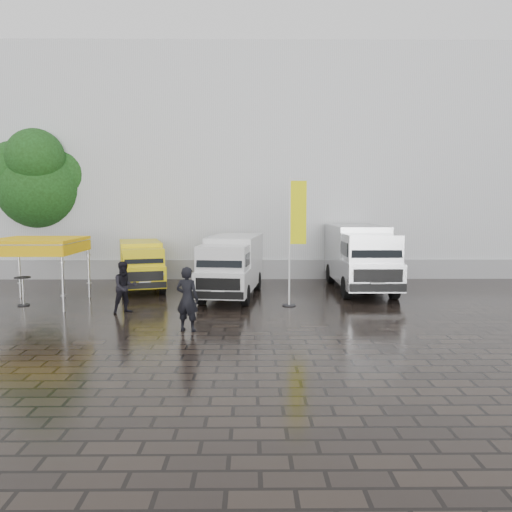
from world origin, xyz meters
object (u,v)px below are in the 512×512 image
Objects in this scene: van_silver at (360,258)px; wheelie_bin at (376,270)px; van_white at (232,267)px; canopy_tent at (37,243)px; van_yellow at (141,266)px; person_front at (187,299)px; flagpole at (294,234)px; cocktail_table at (23,291)px; person_tent at (125,287)px.

wheelie_bin is at bearing 62.42° from van_silver.
canopy_tent is at bearing -159.64° from van_white.
van_white is (4.19, -1.86, 0.18)m from van_yellow.
canopy_tent is 7.57m from person_front.
van_white is at bearing 140.92° from flagpole.
cocktail_table is 0.97× the size of wheelie_bin.
flagpole is 4.49× the size of cocktail_table.
flagpole reaches higher than person_front.
flagpole reaches higher than van_white.
van_yellow reaches higher than person_tent.
flagpole reaches higher than canopy_tent.
wheelie_bin is at bearing 53.10° from flagpole.
flagpole reaches higher than wheelie_bin.
wheelie_bin is 0.61× the size of person_tent.
van_white is 8.34m from wheelie_bin.
person_tent is at bearing -22.41° from canopy_tent.
person_front is at bearing -130.74° from wheelie_bin.
van_silver is 3.24m from wheelie_bin.
flagpole reaches higher than cocktail_table.
van_yellow is 5.04m from person_tent.
flagpole is 5.47m from person_front.
van_silver is 14.02m from cocktail_table.
van_yellow is at bearing 44.66° from cocktail_table.
van_yellow is 0.80× the size of van_white.
person_front is at bearing -133.12° from van_silver.
van_yellow is 0.95× the size of flagpole.
van_white is at bearing 12.57° from canopy_tent.
flagpole is (9.79, -0.34, 0.35)m from canopy_tent.
canopy_tent is 4.24m from person_tent.
van_yellow is at bearing 149.92° from flagpole.
van_silver is 5.90× the size of wheelie_bin.
canopy_tent reaches higher than van_yellow.
van_white reaches higher than cocktail_table.
person_tent is (-9.36, -4.67, -0.52)m from van_silver.
person_front is 3.62m from person_tent.
wheelie_bin is at bearing 22.21° from canopy_tent.
person_front is (-3.57, -3.75, -1.75)m from flagpole.
person_tent reaches higher than wheelie_bin.
van_white is at bearing 5.32° from person_tent.
wheelie_bin is 0.57× the size of person_front.
canopy_tent reaches higher than wheelie_bin.
cocktail_table is at bearing -150.93° from van_yellow.
van_silver is at bearing -8.79° from person_tent.
flagpole is (6.62, -3.84, 1.67)m from van_yellow.
person_front is at bearing -133.59° from flagpole.
person_front is (-8.27, -10.00, 0.43)m from wheelie_bin.
van_silver is 6.07× the size of cocktail_table.
person_front is at bearing -33.32° from canopy_tent.
van_white is 4.86m from person_tent.
van_yellow is 1.52× the size of canopy_tent.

